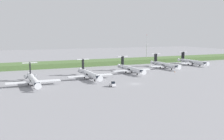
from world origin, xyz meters
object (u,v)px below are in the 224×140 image
at_px(regional_jet_sixth, 192,62).
at_px(baggage_tug, 113,84).
at_px(regional_jet_third, 89,74).
at_px(regional_jet_fifth, 164,64).
at_px(safety_cone_front_marker, 175,72).
at_px(regional_jet_second, 33,80).
at_px(antenna_mast, 147,50).
at_px(regional_jet_fourth, 130,69).

distance_m(regional_jet_sixth, baggage_tug, 96.35).
bearing_deg(regional_jet_third, regional_jet_sixth, 16.03).
relative_size(regional_jet_fifth, safety_cone_front_marker, 56.36).
relative_size(regional_jet_third, baggage_tug, 9.69).
distance_m(regional_jet_second, antenna_mast, 120.54).
height_order(regional_jet_second, baggage_tug, regional_jet_second).
height_order(baggage_tug, safety_cone_front_marker, baggage_tug).
distance_m(regional_jet_third, regional_jet_fifth, 60.14).
distance_m(regional_jet_sixth, safety_cone_front_marker, 41.15).
distance_m(regional_jet_fourth, regional_jet_fifth, 31.03).
bearing_deg(regional_jet_fifth, baggage_tug, -143.40).
xyz_separation_m(regional_jet_fourth, regional_jet_sixth, (58.63, 16.15, 0.00)).
bearing_deg(antenna_mast, regional_jet_fourth, -128.79).
bearing_deg(baggage_tug, regional_jet_sixth, 29.72).
xyz_separation_m(antenna_mast, safety_cone_front_marker, (-17.91, -61.69, -8.74)).
distance_m(baggage_tug, safety_cone_front_marker, 55.67).
height_order(regional_jet_third, antenna_mast, antenna_mast).
xyz_separation_m(regional_jet_sixth, safety_cone_front_marker, (-33.31, -24.06, -2.26)).
relative_size(regional_jet_second, regional_jet_fourth, 1.00).
distance_m(regional_jet_fifth, antenna_mast, 47.20).
bearing_deg(regional_jet_second, safety_cone_front_marker, 4.89).
xyz_separation_m(regional_jet_fourth, regional_jet_fifth, (29.68, 9.03, 0.00)).
distance_m(regional_jet_fifth, safety_cone_front_marker, 17.64).
distance_m(regional_jet_fourth, antenna_mast, 69.31).
distance_m(antenna_mast, baggage_tug, 109.62).
bearing_deg(antenna_mast, regional_jet_sixth, -67.75).
bearing_deg(antenna_mast, safety_cone_front_marker, -106.19).
relative_size(regional_jet_third, regional_jet_sixth, 1.00).
xyz_separation_m(regional_jet_sixth, antenna_mast, (-15.40, 37.63, 6.47)).
bearing_deg(regional_jet_fourth, regional_jet_second, -165.08).
relative_size(regional_jet_second, antenna_mast, 1.43).
height_order(regional_jet_second, regional_jet_third, same).
xyz_separation_m(regional_jet_third, antenna_mast, (71.02, 62.47, 6.47)).
bearing_deg(safety_cone_front_marker, regional_jet_fifth, 75.58).
distance_m(antenna_mast, safety_cone_front_marker, 64.83).
bearing_deg(regional_jet_third, safety_cone_front_marker, 0.84).
bearing_deg(safety_cone_front_marker, antenna_mast, 73.81).
bearing_deg(safety_cone_front_marker, baggage_tug, -154.80).
relative_size(baggage_tug, safety_cone_front_marker, 5.82).
bearing_deg(regional_jet_sixth, regional_jet_fifth, -166.19).
xyz_separation_m(regional_jet_second, safety_cone_front_marker, (80.99, 6.92, -2.26)).
height_order(regional_jet_fourth, antenna_mast, antenna_mast).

